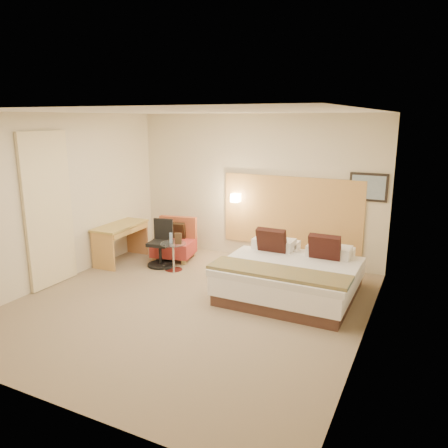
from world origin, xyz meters
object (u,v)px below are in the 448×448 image
at_px(desk, 121,233).
at_px(lounge_chair, 175,243).
at_px(side_table, 173,255).
at_px(desk_chair, 161,247).
at_px(bed, 291,275).

bearing_deg(desk, lounge_chair, 37.06).
xyz_separation_m(side_table, desk_chair, (-0.35, 0.15, 0.07)).
distance_m(bed, side_table, 2.18).
xyz_separation_m(side_table, desk, (-1.14, 0.02, 0.28)).
bearing_deg(desk, bed, -2.42).
distance_m(bed, desk_chair, 2.54).
relative_size(bed, desk, 1.70).
height_order(bed, side_table, bed).
distance_m(side_table, desk, 1.17).
bearing_deg(bed, desk, 177.58).
bearing_deg(bed, desk_chair, 174.10).
bearing_deg(lounge_chair, desk, -142.94).
distance_m(lounge_chair, desk, 1.01).
xyz_separation_m(bed, desk_chair, (-2.53, 0.26, 0.04)).
relative_size(side_table, desk, 0.49).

